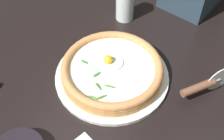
{
  "coord_description": "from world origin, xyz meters",
  "views": [
    {
      "loc": [
        -0.22,
        0.5,
        0.67
      ],
      "look_at": [
        -0.04,
        -0.01,
        0.03
      ],
      "focal_mm": 47.26,
      "sensor_mm": 36.0,
      "label": 1
    }
  ],
  "objects": [
    {
      "name": "pizza_cutter",
      "position": [
        -0.29,
        -0.04,
        0.04
      ],
      "size": [
        0.13,
        0.12,
        0.08
      ],
      "color": "silver",
      "rests_on": "ground"
    },
    {
      "name": "drinking_glass",
      "position": [
        0.01,
        -0.28,
        0.05
      ],
      "size": [
        0.06,
        0.06,
        0.11
      ],
      "color": "silver",
      "rests_on": "ground"
    },
    {
      "name": "ground_plane",
      "position": [
        0.0,
        0.0,
        -0.01
      ],
      "size": [
        2.4,
        2.4,
        0.03
      ],
      "primitive_type": "cube",
      "color": "black",
      "rests_on": "ground"
    },
    {
      "name": "pizza",
      "position": [
        -0.04,
        -0.01,
        0.03
      ],
      "size": [
        0.29,
        0.29,
        0.06
      ],
      "color": "#D4914E",
      "rests_on": "pizza_plate"
    },
    {
      "name": "pizza_plate",
      "position": [
        -0.04,
        -0.01,
        0.01
      ],
      "size": [
        0.33,
        0.33,
        0.01
      ],
      "primitive_type": "cylinder",
      "color": "white",
      "rests_on": "ground"
    }
  ]
}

